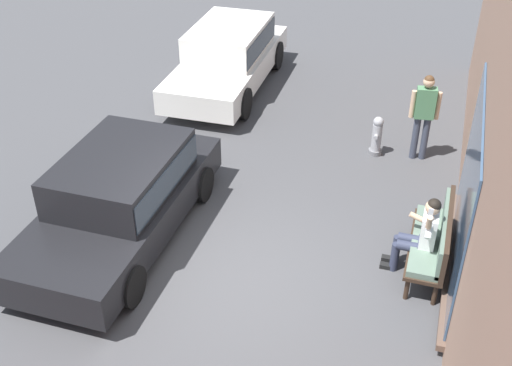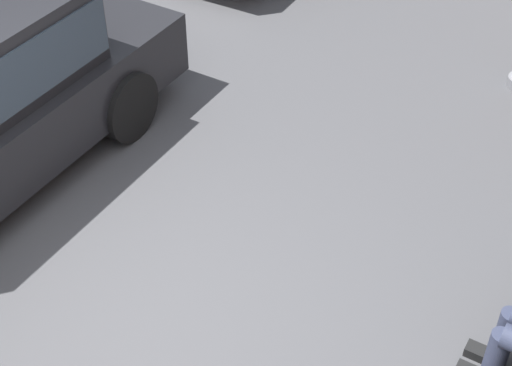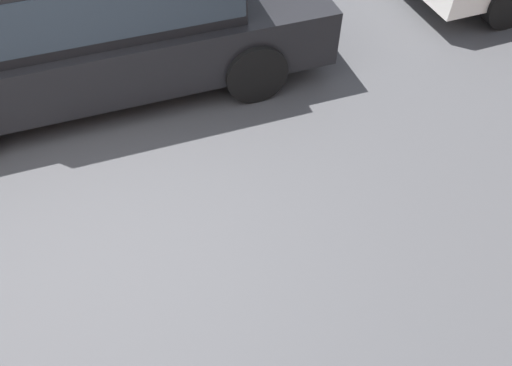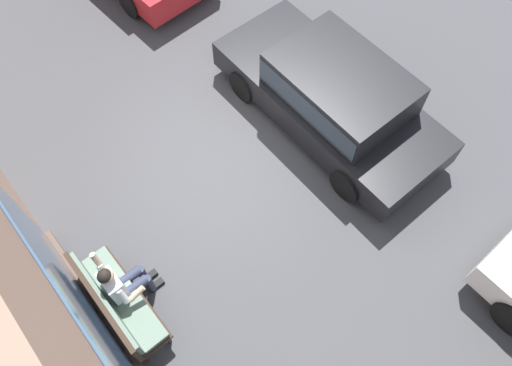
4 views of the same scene
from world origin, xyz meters
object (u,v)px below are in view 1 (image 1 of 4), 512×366
object	(u,v)px
pedestrian_standing	(424,111)
fire_hydrant	(377,136)
person_on_phone	(421,234)
parked_car_mid	(121,193)
bench	(436,239)
parked_car_near	(228,54)

from	to	relation	value
pedestrian_standing	fire_hydrant	distance (m)	1.03
person_on_phone	parked_car_mid	distance (m)	4.65
bench	fire_hydrant	bearing A→B (deg)	-157.06
bench	parked_car_near	xyz separation A→B (m)	(-5.26, -5.13, 0.24)
pedestrian_standing	parked_car_mid	bearing A→B (deg)	-48.34
person_on_phone	fire_hydrant	size ratio (longest dim) A/B	1.63
parked_car_near	fire_hydrant	distance (m)	4.37
bench	parked_car_near	bearing A→B (deg)	-135.73
person_on_phone	parked_car_near	size ratio (longest dim) A/B	0.29
parked_car_near	parked_car_mid	size ratio (longest dim) A/B	1.03
parked_car_mid	pedestrian_standing	size ratio (longest dim) A/B	2.54
bench	person_on_phone	bearing A→B (deg)	-61.37
bench	parked_car_mid	distance (m)	4.89
parked_car_mid	bench	bearing A→B (deg)	97.10
bench	pedestrian_standing	distance (m)	3.32
fire_hydrant	bench	bearing A→B (deg)	22.94
bench	fire_hydrant	xyz separation A→B (m)	(-3.14, -1.33, -0.17)
parked_car_mid	parked_car_near	bearing A→B (deg)	-177.24
person_on_phone	parked_car_near	xyz separation A→B (m)	(-5.38, -4.91, 0.11)
parked_car_near	parked_car_mid	bearing A→B (deg)	2.76
bench	pedestrian_standing	world-z (taller)	pedestrian_standing
parked_car_mid	pedestrian_standing	distance (m)	5.79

